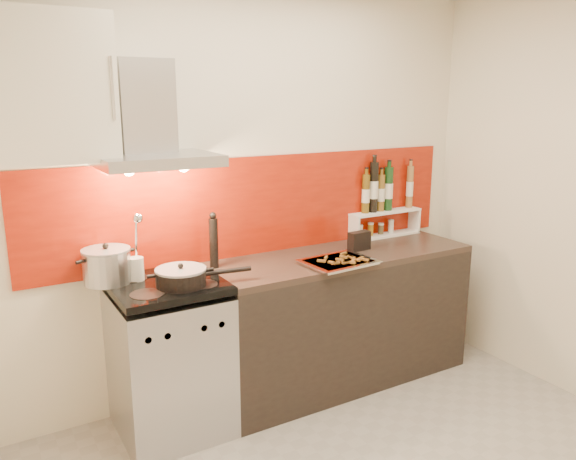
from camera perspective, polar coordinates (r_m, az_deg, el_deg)
back_wall at (r=3.64m, az=-3.60°, el=3.72°), size 3.40×0.02×2.60m
backsplash at (r=3.66m, az=-2.80°, el=2.53°), size 3.00×0.02×0.64m
range_stove at (r=3.37m, az=-11.88°, el=-12.72°), size 0.60×0.60×0.91m
counter at (r=3.87m, az=5.32°, el=-8.79°), size 1.80×0.60×0.90m
range_hood at (r=3.18m, az=-13.86°, el=10.01°), size 0.62×0.50×0.61m
upper_cabinet at (r=3.05m, az=-24.21°, el=13.02°), size 0.70×0.35×0.72m
stock_pot at (r=3.24m, az=-17.92°, el=-3.46°), size 0.26×0.26×0.23m
saute_pan at (r=3.10m, az=-10.68°, el=-4.69°), size 0.53×0.28×0.13m
utensil_jar at (r=3.22m, az=-15.13°, el=-3.11°), size 0.08×0.13×0.40m
pepper_mill at (r=3.40m, az=-7.57°, el=-1.11°), size 0.05×0.05×0.34m
step_shelf at (r=4.18m, az=9.60°, el=2.56°), size 0.59×0.16×0.55m
caddy_box at (r=3.81m, az=7.24°, el=-1.15°), size 0.16×0.08×0.13m
baking_tray at (r=3.49m, az=5.17°, el=-3.21°), size 0.45×0.36×0.03m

